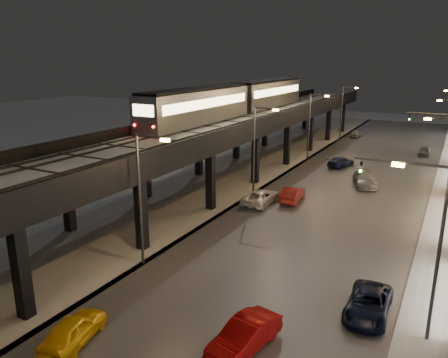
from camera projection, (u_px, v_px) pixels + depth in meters
The scene contains 24 objects.
road_surface at pixel (342, 195), 44.69m from camera, with size 17.00×120.00×0.06m, color #46474D.
under_viaduct_pavement at pixel (226, 178), 50.85m from camera, with size 11.00×120.00×0.06m, color #9FA1A8.
elevated_viaduct at pixel (212, 135), 46.68m from camera, with size 9.00×100.00×6.30m.
viaduct_trackbed at pixel (213, 128), 46.59m from camera, with size 8.40×100.00×0.32m.
viaduct_parapet_streetside at pixel (250, 126), 44.50m from camera, with size 0.30×100.00×1.10m, color black.
viaduct_parapet_far at pixel (179, 121), 48.47m from camera, with size 0.30×100.00×1.10m, color black.
streetlight_left_1 at pixel (143, 192), 28.25m from camera, with size 2.57×0.28×9.00m.
streetlight_right_1 at pixel (434, 243), 20.42m from camera, with size 2.56×0.28×9.00m.
streetlight_left_2 at pixel (257, 145), 43.52m from camera, with size 2.57×0.28×9.00m.
streetlight_right_2 at pixel (448, 164), 35.70m from camera, with size 2.56×0.28×9.00m.
streetlight_left_3 at pixel (311, 122), 58.80m from camera, with size 2.57×0.28×9.00m.
streetlight_left_4 at pixel (343, 109), 74.07m from camera, with size 2.57×0.28×9.00m.
traffic_light_rig_a at pixel (426, 201), 28.66m from camera, with size 6.10×0.34×7.00m.
traffic_light_rig_b at pixel (445, 134), 54.12m from camera, with size 6.10×0.34×7.00m.
subway_train at pixel (238, 98), 56.60m from camera, with size 3.21×39.34×3.85m.
car_taxi at pixel (74, 331), 21.35m from camera, with size 1.64×4.08×1.39m, color yellow.
car_near_white at pixel (292, 195), 42.56m from camera, with size 1.51×4.33×1.43m, color maroon.
car_mid_silver at pixel (261, 197), 41.84m from camera, with size 2.31×5.02×1.39m, color white.
car_mid_dark at pixel (341, 162), 56.11m from camera, with size 1.81×4.45×1.29m, color #131C39.
car_far_white at pixel (356, 134), 77.22m from camera, with size 1.51×3.76×1.28m, color gray.
car_onc_silver at pixel (245, 337), 20.84m from camera, with size 1.56×4.47×1.47m, color #7B0607.
car_onc_dark at pixel (368, 305), 23.67m from camera, with size 2.17×4.72×1.31m, color black.
car_onc_white at pixel (365, 179), 47.75m from camera, with size 2.11×5.20×1.51m, color gray.
car_onc_red at pixel (424, 151), 62.69m from camera, with size 1.45×3.60×1.23m, color #505257.
Camera 1 is at (17.00, -8.28, 13.58)m, focal length 35.00 mm.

